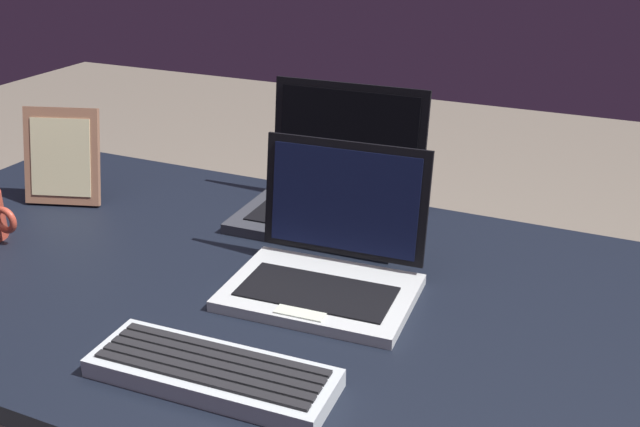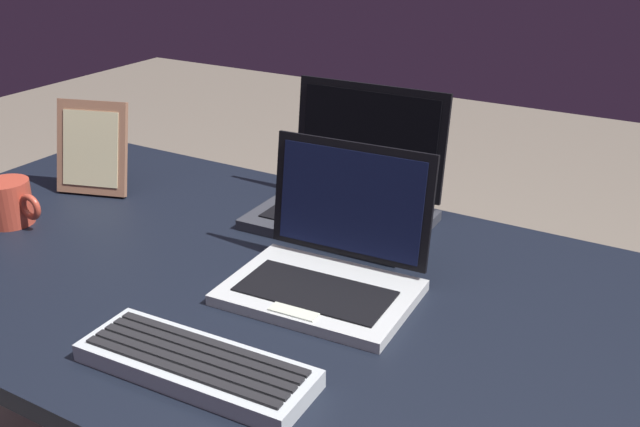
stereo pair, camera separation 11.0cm
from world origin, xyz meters
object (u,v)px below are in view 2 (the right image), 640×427
at_px(laptop_front, 329,264).
at_px(external_keyboard, 196,365).
at_px(photo_frame, 92,148).
at_px(coffee_mug, 9,203).
at_px(laptop_rear, 349,195).

xyz_separation_m(laptop_front, external_keyboard, (-0.04, -0.29, -0.03)).
bearing_deg(photo_frame, coffee_mug, -94.73).
xyz_separation_m(laptop_rear, photo_frame, (-0.53, -0.15, 0.05)).
relative_size(laptop_rear, coffee_mug, 2.52).
relative_size(laptop_rear, external_keyboard, 1.01).
relative_size(laptop_front, photo_frame, 1.55).
bearing_deg(photo_frame, laptop_front, -10.05).
bearing_deg(laptop_front, photo_frame, 169.95).
bearing_deg(laptop_front, coffee_mug, -172.20).
distance_m(laptop_front, laptop_rear, 0.28).
relative_size(laptop_front, coffee_mug, 2.27).
distance_m(laptop_front, external_keyboard, 0.29).
distance_m(laptop_rear, external_keyboard, 0.56).
distance_m(laptop_rear, photo_frame, 0.56).
xyz_separation_m(laptop_rear, coffee_mug, (-0.55, -0.35, -0.01)).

